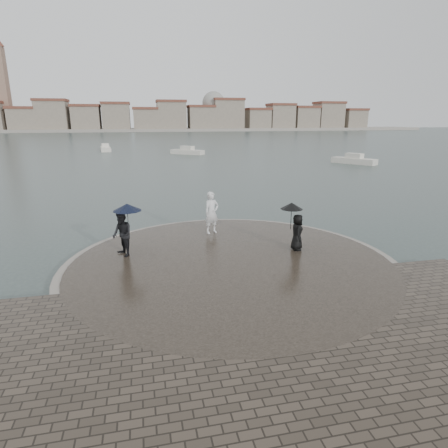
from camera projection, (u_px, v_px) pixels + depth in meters
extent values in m
plane|color=#2B3835|center=(260.00, 316.00, 10.82)|extent=(400.00, 400.00, 0.00)
cylinder|color=gray|center=(231.00, 266.00, 14.07)|extent=(12.50, 12.50, 0.32)
cylinder|color=#2D261E|center=(231.00, 266.00, 14.06)|extent=(11.90, 11.90, 0.36)
imported|color=silver|center=(212.00, 213.00, 17.21)|extent=(0.82, 0.68, 1.94)
imported|color=black|center=(122.00, 234.00, 14.35)|extent=(0.97, 1.05, 1.74)
cylinder|color=black|center=(128.00, 221.00, 14.37)|extent=(0.02, 0.02, 0.90)
cone|color=black|center=(127.00, 207.00, 14.22)|extent=(1.10, 1.10, 0.28)
imported|color=black|center=(297.00, 232.00, 15.05)|extent=(0.65, 0.82, 1.48)
cylinder|color=black|center=(291.00, 218.00, 14.94)|extent=(0.02, 0.02, 0.90)
cone|color=black|center=(292.00, 206.00, 14.80)|extent=(0.91, 0.91, 0.26)
cube|color=gray|center=(146.00, 130.00, 163.78)|extent=(260.00, 20.00, 1.20)
cube|color=gray|center=(24.00, 121.00, 149.92)|extent=(10.00, 10.00, 9.00)
cube|color=brown|center=(22.00, 108.00, 148.56)|extent=(10.60, 10.60, 1.00)
cube|color=gray|center=(53.00, 117.00, 151.80)|extent=(12.00, 10.00, 12.00)
cube|color=brown|center=(51.00, 100.00, 150.03)|extent=(12.60, 10.60, 1.00)
cube|color=gray|center=(87.00, 119.00, 154.77)|extent=(11.00, 10.00, 10.00)
cube|color=brown|center=(85.00, 106.00, 153.27)|extent=(11.60, 10.60, 1.00)
cube|color=gray|center=(117.00, 118.00, 157.13)|extent=(11.00, 10.00, 11.00)
cube|color=brown|center=(115.00, 103.00, 155.49)|extent=(11.60, 10.60, 1.00)
cube|color=gray|center=(146.00, 121.00, 159.90)|extent=(10.00, 10.00, 9.00)
cube|color=brown|center=(145.00, 108.00, 158.53)|extent=(10.60, 10.60, 1.00)
cube|color=gray|center=(171.00, 117.00, 161.77)|extent=(12.00, 10.00, 12.00)
cube|color=brown|center=(171.00, 101.00, 160.00)|extent=(12.60, 10.60, 1.00)
cube|color=gray|center=(201.00, 119.00, 164.75)|extent=(11.00, 10.00, 10.00)
cube|color=brown|center=(201.00, 106.00, 163.25)|extent=(11.60, 10.60, 1.00)
cube|color=gray|center=(228.00, 116.00, 166.83)|extent=(13.00, 10.00, 13.00)
cube|color=brown|center=(228.00, 99.00, 164.92)|extent=(13.60, 10.60, 1.00)
cube|color=gray|center=(258.00, 120.00, 170.29)|extent=(10.00, 10.00, 9.00)
cube|color=brown|center=(258.00, 109.00, 168.92)|extent=(10.60, 10.60, 1.00)
cube|color=gray|center=(280.00, 118.00, 172.30)|extent=(11.00, 10.00, 11.00)
cube|color=brown|center=(281.00, 105.00, 170.66)|extent=(11.60, 10.60, 1.00)
cube|color=gray|center=(305.00, 119.00, 174.93)|extent=(11.00, 10.00, 10.00)
cube|color=brown|center=(305.00, 107.00, 173.43)|extent=(11.60, 10.60, 1.00)
cube|color=gray|center=(328.00, 117.00, 177.15)|extent=(12.00, 10.00, 12.00)
cube|color=brown|center=(329.00, 103.00, 175.38)|extent=(12.60, 10.60, 1.00)
cube|color=gray|center=(353.00, 120.00, 180.26)|extent=(10.00, 10.00, 9.00)
cube|color=brown|center=(354.00, 110.00, 178.90)|extent=(10.60, 10.60, 1.00)
cube|color=#846654|center=(2.00, 91.00, 147.21)|extent=(5.00, 5.00, 32.00)
sphere|color=gray|center=(214.00, 103.00, 165.96)|extent=(10.00, 10.00, 10.00)
cube|color=beige|center=(106.00, 150.00, 65.20)|extent=(2.25, 5.65, 0.90)
cube|color=beige|center=(105.00, 146.00, 65.04)|extent=(1.43, 2.13, 0.90)
cube|color=beige|center=(187.00, 153.00, 59.29)|extent=(5.22, 4.79, 0.90)
cube|color=beige|center=(187.00, 149.00, 59.13)|extent=(2.30, 2.21, 0.90)
cube|color=beige|center=(354.00, 162.00, 46.98)|extent=(4.32, 5.49, 0.90)
cube|color=beige|center=(354.00, 157.00, 46.82)|extent=(2.09, 2.33, 0.90)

